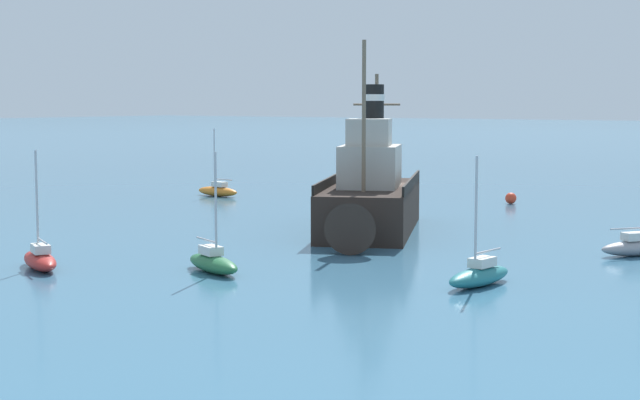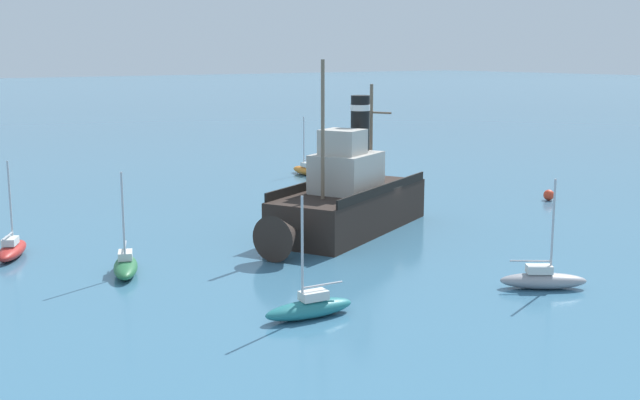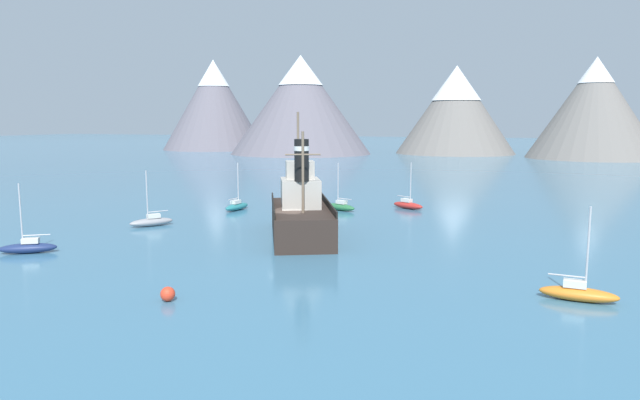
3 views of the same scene
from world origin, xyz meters
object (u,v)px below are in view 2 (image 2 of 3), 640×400
object	(u,v)px
sailboat_orange	(306,170)
sailboat_teal	(310,307)
sailboat_grey	(543,279)
old_tugboat	(345,201)
sailboat_green	(126,265)
sailboat_red	(12,249)
mooring_buoy	(549,195)

from	to	relation	value
sailboat_orange	sailboat_teal	size ratio (longest dim) A/B	1.00
sailboat_grey	sailboat_teal	bearing A→B (deg)	75.37
old_tugboat	sailboat_green	size ratio (longest dim) A/B	2.95
sailboat_teal	sailboat_grey	distance (m)	10.98
sailboat_green	sailboat_teal	bearing A→B (deg)	-161.36
sailboat_green	sailboat_grey	xyz separation A→B (m)	(-12.94, -14.06, 0.00)
sailboat_green	sailboat_teal	xyz separation A→B (m)	(-10.16, -3.43, 0.00)
old_tugboat	sailboat_teal	bearing A→B (deg)	137.24
sailboat_teal	sailboat_red	bearing A→B (deg)	22.61
sailboat_grey	sailboat_green	bearing A→B (deg)	47.37
sailboat_red	sailboat_grey	distance (m)	26.08
old_tugboat	sailboat_red	world-z (taller)	old_tugboat
mooring_buoy	old_tugboat	bearing A→B (deg)	89.22
sailboat_teal	sailboat_grey	bearing A→B (deg)	-104.63
sailboat_green	mooring_buoy	bearing A→B (deg)	-88.62
sailboat_red	sailboat_orange	distance (m)	31.36
sailboat_orange	mooring_buoy	world-z (taller)	sailboat_orange
sailboat_green	sailboat_grey	distance (m)	19.10
sailboat_grey	mooring_buoy	xyz separation A→B (m)	(13.70, -17.57, -0.05)
sailboat_orange	sailboat_grey	bearing A→B (deg)	162.66
sailboat_red	mooring_buoy	bearing A→B (deg)	-99.10
sailboat_red	sailboat_grey	bearing A→B (deg)	-137.80
sailboat_red	mooring_buoy	size ratio (longest dim) A/B	6.48
old_tugboat	sailboat_grey	distance (m)	14.02
old_tugboat	sailboat_grey	world-z (taller)	old_tugboat
old_tugboat	mooring_buoy	size ratio (longest dim) A/B	19.15
old_tugboat	mooring_buoy	distance (m)	17.93
sailboat_orange	sailboat_green	world-z (taller)	same
sailboat_orange	mooring_buoy	distance (m)	21.02
old_tugboat	mooring_buoy	world-z (taller)	old_tugboat
sailboat_grey	mooring_buoy	distance (m)	22.28
sailboat_green	mooring_buoy	distance (m)	31.64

